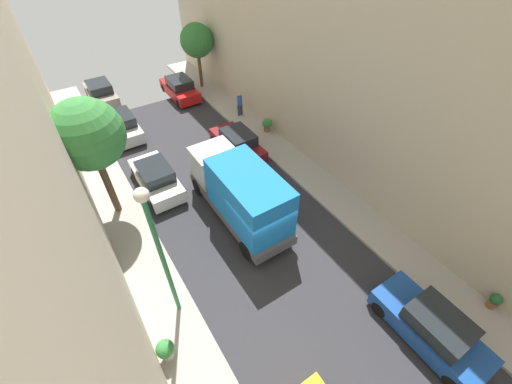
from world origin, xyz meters
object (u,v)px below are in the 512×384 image
at_px(parked_car_right_1, 432,327).
at_px(potted_plant_0, 166,350).
at_px(delivery_truck, 240,192).
at_px(potted_plant_2, 267,124).
at_px(potted_plant_1, 495,301).
at_px(pedestrian, 240,103).
at_px(street_tree_1, 197,41).
at_px(parked_car_right_3, 180,88).
at_px(parked_car_left_5, 101,93).
at_px(parked_car_left_3, 156,178).
at_px(lamp_post, 157,243).
at_px(street_tree_0, 88,135).
at_px(parked_car_left_4, 122,125).
at_px(parked_car_right_2, 238,143).

relative_size(parked_car_right_1, potted_plant_0, 4.16).
distance_m(delivery_truck, potted_plant_2, 8.04).
bearing_deg(potted_plant_1, delivery_truck, 121.20).
relative_size(pedestrian, street_tree_1, 0.35).
bearing_deg(parked_car_right_3, parked_car_left_5, 154.28).
distance_m(parked_car_left_3, pedestrian, 8.82).
xyz_separation_m(parked_car_right_3, street_tree_1, (2.13, 0.55, 3.04)).
relative_size(pedestrian, potted_plant_1, 2.32).
bearing_deg(parked_car_right_1, parked_car_left_5, 102.07).
relative_size(parked_car_right_1, lamp_post, 0.66).
height_order(potted_plant_0, potted_plant_1, potted_plant_0).
distance_m(parked_car_right_1, potted_plant_2, 14.89).
distance_m(street_tree_0, potted_plant_1, 17.73).
distance_m(parked_car_left_4, lamp_post, 14.30).
bearing_deg(parked_car_right_1, potted_plant_1, -12.34).
distance_m(parked_car_right_2, potted_plant_0, 12.46).
relative_size(parked_car_left_3, pedestrian, 2.44).
xyz_separation_m(parked_car_left_5, street_tree_1, (7.53, -2.05, 3.04)).
height_order(street_tree_0, potted_plant_2, street_tree_0).
relative_size(street_tree_0, potted_plant_2, 6.54).
distance_m(parked_car_left_5, delivery_truck, 16.63).
relative_size(parked_car_right_3, potted_plant_1, 5.65).
xyz_separation_m(parked_car_right_1, street_tree_0, (-7.78, 12.72, 3.94)).
distance_m(parked_car_left_4, parked_car_right_3, 6.15).
bearing_deg(potted_plant_0, parked_car_right_3, 65.32).
relative_size(street_tree_1, potted_plant_0, 4.84).
height_order(parked_car_left_5, street_tree_1, street_tree_1).
distance_m(parked_car_left_4, potted_plant_1, 22.10).
bearing_deg(potted_plant_0, parked_car_left_5, 81.91).
relative_size(parked_car_left_4, potted_plant_1, 5.65).
bearing_deg(pedestrian, parked_car_right_2, -122.69).
height_order(delivery_truck, street_tree_1, street_tree_1).
height_order(parked_car_left_3, street_tree_0, street_tree_0).
distance_m(parked_car_right_2, potted_plant_2, 2.96).
distance_m(street_tree_0, street_tree_1, 14.46).
bearing_deg(parked_car_right_1, delivery_truck, 106.91).
relative_size(parked_car_left_3, potted_plant_1, 5.65).
xyz_separation_m(parked_car_left_3, parked_car_left_5, (0.00, 11.93, 0.00)).
bearing_deg(potted_plant_0, street_tree_0, 86.01).
height_order(parked_car_right_3, potted_plant_0, parked_car_right_3).
bearing_deg(potted_plant_0, lamp_post, 55.44).
height_order(parked_car_right_1, lamp_post, lamp_post).
bearing_deg(potted_plant_2, potted_plant_1, -89.00).
xyz_separation_m(parked_car_right_1, delivery_truck, (-2.70, 8.88, 1.07)).
relative_size(parked_car_left_4, street_tree_0, 0.69).
height_order(parked_car_right_3, street_tree_0, street_tree_0).
xyz_separation_m(parked_car_left_4, parked_car_right_1, (5.40, -19.72, 0.00)).
height_order(pedestrian, lamp_post, lamp_post).
xyz_separation_m(pedestrian, potted_plant_1, (0.70, -18.13, -0.52)).
relative_size(parked_car_right_2, street_tree_0, 0.69).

